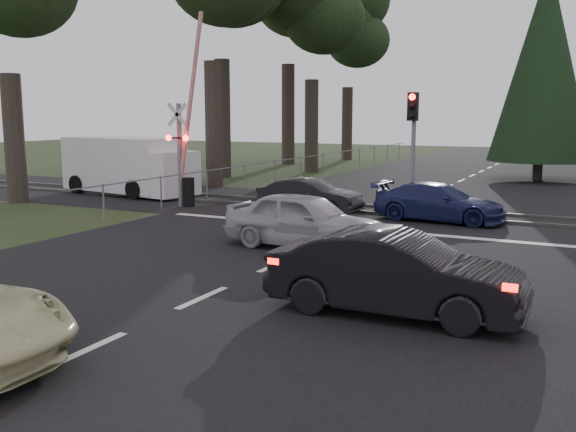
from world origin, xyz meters
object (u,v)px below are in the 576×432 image
Objects in this scene: dark_hatchback at (395,274)px; silver_car at (304,220)px; blue_sedan at (439,202)px; dark_car_far at (310,196)px; crossing_signal at (185,151)px; white_van at (131,166)px; traffic_signal_center at (413,133)px.

dark_hatchback is 1.03× the size of silver_car.
blue_sedan is 1.15× the size of dark_car_far.
silver_car is (-3.72, 4.35, 0.00)m from dark_hatchback.
crossing_signal is 5.03m from dark_car_far.
silver_car is at bearing -34.08° from crossing_signal.
traffic_signal_center is at bearing 3.11° from white_van.
white_van reaches higher than dark_hatchback.
blue_sedan is 13.47m from white_van.
blue_sedan is at bearing 3.29° from traffic_signal_center.
silver_car reaches higher than dark_car_far.
white_van reaches higher than dark_car_far.
blue_sedan is (-1.60, 10.08, -0.11)m from dark_hatchback.
traffic_signal_center is 0.63× the size of white_van.
traffic_signal_center is 4.14m from dark_car_far.
traffic_signal_center is at bearing 97.60° from blue_sedan.
white_van is (-12.50, 1.14, -1.58)m from traffic_signal_center.
dark_hatchback is (10.80, -9.14, -1.34)m from crossing_signal.
crossing_signal is at bearing -17.39° from white_van.
crossing_signal is at bearing 49.05° from dark_hatchback.
crossing_signal reaches higher than silver_car.
traffic_signal_center is 2.38m from blue_sedan.
dark_car_far is (-6.02, 9.76, -0.11)m from dark_hatchback.
crossing_signal is 1.60× the size of dark_hatchback.
blue_sedan is at bearing -84.87° from dark_car_far.
crossing_signal reaches higher than blue_sedan.
silver_car is 6.11m from blue_sedan.
white_van reaches higher than silver_car.
traffic_signal_center is at bearing -7.22° from silver_car.
white_van is at bearing 82.14° from dark_car_far.
crossing_signal is 8.65m from silver_car.
dark_car_far is at bearing 30.95° from dark_hatchback.
traffic_signal_center reaches higher than blue_sedan.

